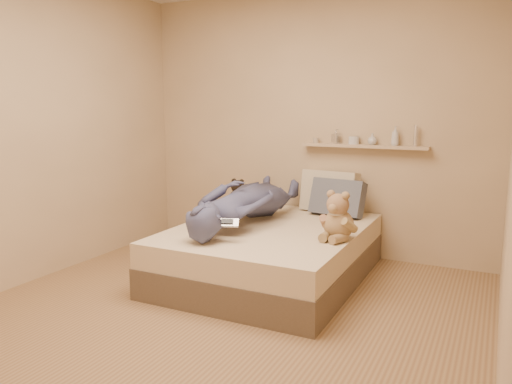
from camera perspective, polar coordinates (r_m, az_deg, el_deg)
The scene contains 10 objects.
room at distance 3.35m, azimuth -4.97°, elevation 6.74°, with size 3.80×3.80×3.80m.
bed at distance 4.35m, azimuth 1.64°, elevation -6.93°, with size 1.50×1.90×0.45m.
game_console at distance 3.79m, azimuth -3.29°, elevation -3.53°, with size 0.19×0.13×0.06m.
teddy_bear at distance 3.91m, azimuth 9.32°, elevation -3.13°, with size 0.32×0.32×0.39m.
dark_plush at distance 4.99m, azimuth -2.04°, elevation -0.48°, with size 0.20×0.20×0.31m.
pillow_cream at distance 4.92m, azimuth 8.39°, elevation 0.04°, with size 0.55×0.16×0.40m, color #C2B299.
pillow_grey at distance 4.76m, azimuth 9.29°, elevation -0.69°, with size 0.50×0.14×0.34m, color slate.
person at distance 4.38m, azimuth -1.46°, elevation -1.09°, with size 0.60×1.65×0.39m, color #43486A.
wall_shelf at distance 4.86m, azimuth 12.16°, elevation 5.15°, with size 1.20×0.12×0.03m, color tan.
shelf_bottles at distance 4.85m, azimuth 12.54°, elevation 6.05°, with size 1.00×0.10×0.19m.
Camera 1 is at (1.73, -2.86, 1.48)m, focal length 35.00 mm.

